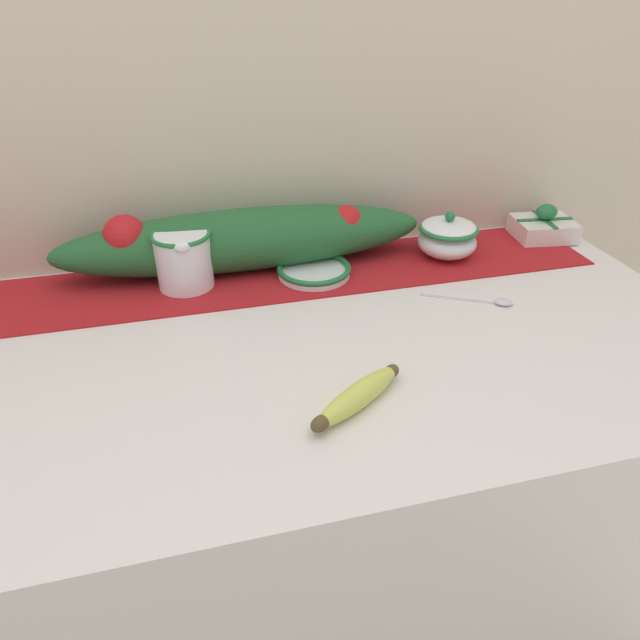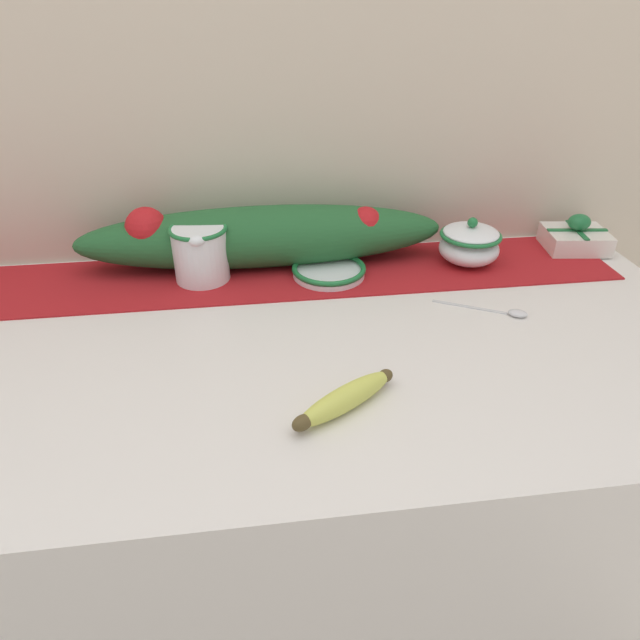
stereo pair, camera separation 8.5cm
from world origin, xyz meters
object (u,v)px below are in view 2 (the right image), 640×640
cream_pitcher (200,251)px  gift_box (575,237)px  sugar_bowl (469,244)px  banana (345,399)px  spoon (509,312)px  small_dish (329,270)px

cream_pitcher → gift_box: cream_pitcher is taller
cream_pitcher → sugar_bowl: cream_pitcher is taller
banana → gift_box: gift_box is taller
cream_pitcher → sugar_bowl: size_ratio=1.05×
banana → gift_box: 0.71m
banana → spoon: banana is taller
banana → gift_box: size_ratio=1.18×
gift_box → small_dish: bearing=-174.0°
spoon → small_dish: bearing=175.4°
sugar_bowl → small_dish: (-0.28, -0.02, -0.03)m
sugar_bowl → gift_box: 0.25m
sugar_bowl → spoon: size_ratio=0.81×
cream_pitcher → spoon: cream_pitcher is taller
cream_pitcher → banana: cream_pitcher is taller
spoon → gift_box: bearing=72.2°
sugar_bowl → banana: (-0.32, -0.40, -0.03)m
small_dish → banana: size_ratio=0.90×
small_dish → spoon: 0.33m
sugar_bowl → banana: size_ratio=0.76×
cream_pitcher → spoon: (0.52, -0.20, -0.05)m
sugar_bowl → cream_pitcher: bearing=179.9°
cream_pitcher → sugar_bowl: (0.52, -0.00, -0.02)m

